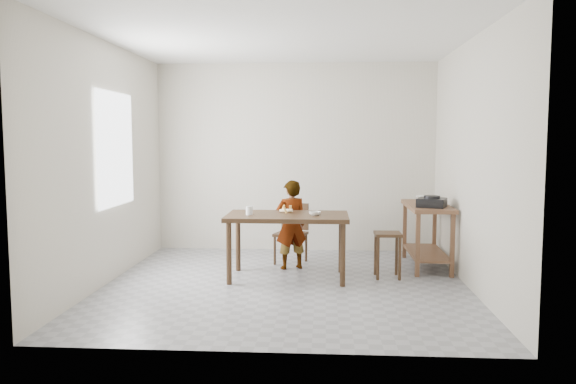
# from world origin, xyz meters

# --- Properties ---
(floor) EXTENTS (4.00, 4.00, 0.04)m
(floor) POSITION_xyz_m (0.00, 0.00, -0.02)
(floor) COLOR gray
(floor) RESTS_ON ground
(ceiling) EXTENTS (4.00, 4.00, 0.04)m
(ceiling) POSITION_xyz_m (0.00, 0.00, 2.72)
(ceiling) COLOR white
(ceiling) RESTS_ON wall_back
(wall_back) EXTENTS (4.00, 0.04, 2.70)m
(wall_back) POSITION_xyz_m (0.00, 2.02, 1.35)
(wall_back) COLOR beige
(wall_back) RESTS_ON ground
(wall_front) EXTENTS (4.00, 0.04, 2.70)m
(wall_front) POSITION_xyz_m (0.00, -2.02, 1.35)
(wall_front) COLOR beige
(wall_front) RESTS_ON ground
(wall_left) EXTENTS (0.04, 4.00, 2.70)m
(wall_left) POSITION_xyz_m (-2.02, 0.00, 1.35)
(wall_left) COLOR beige
(wall_left) RESTS_ON ground
(wall_right) EXTENTS (0.04, 4.00, 2.70)m
(wall_right) POSITION_xyz_m (2.02, 0.00, 1.35)
(wall_right) COLOR beige
(wall_right) RESTS_ON ground
(window_pane) EXTENTS (0.02, 1.10, 1.30)m
(window_pane) POSITION_xyz_m (-1.97, 0.20, 1.50)
(window_pane) COLOR white
(window_pane) RESTS_ON wall_left
(dining_table) EXTENTS (1.40, 0.80, 0.75)m
(dining_table) POSITION_xyz_m (0.00, 0.30, 0.38)
(dining_table) COLOR #392516
(dining_table) RESTS_ON floor
(prep_counter) EXTENTS (0.50, 1.20, 0.80)m
(prep_counter) POSITION_xyz_m (1.72, 1.00, 0.40)
(prep_counter) COLOR brown
(prep_counter) RESTS_ON floor
(child) EXTENTS (0.48, 0.41, 1.11)m
(child) POSITION_xyz_m (0.01, 0.78, 0.56)
(child) COLOR silver
(child) RESTS_ON floor
(dining_chair) EXTENTS (0.46, 0.46, 0.77)m
(dining_chair) POSITION_xyz_m (-0.01, 1.10, 0.39)
(dining_chair) COLOR #392516
(dining_chair) RESTS_ON floor
(stool) EXTENTS (0.31, 0.31, 0.53)m
(stool) POSITION_xyz_m (1.16, 0.40, 0.27)
(stool) COLOR #392516
(stool) RESTS_ON floor
(glass_tumbler) EXTENTS (0.08, 0.08, 0.10)m
(glass_tumbler) POSITION_xyz_m (-0.44, 0.24, 0.80)
(glass_tumbler) COLOR white
(glass_tumbler) RESTS_ON dining_table
(small_bowl) EXTENTS (0.15, 0.15, 0.04)m
(small_bowl) POSITION_xyz_m (0.32, 0.24, 0.77)
(small_bowl) COLOR silver
(small_bowl) RESTS_ON dining_table
(banana) EXTENTS (0.21, 0.18, 0.06)m
(banana) POSITION_xyz_m (-0.03, 0.44, 0.78)
(banana) COLOR yellow
(banana) RESTS_ON dining_table
(serving_bowl) EXTENTS (0.25, 0.25, 0.06)m
(serving_bowl) POSITION_xyz_m (1.75, 1.44, 0.83)
(serving_bowl) COLOR silver
(serving_bowl) RESTS_ON prep_counter
(gas_burner) EXTENTS (0.41, 0.41, 0.11)m
(gas_burner) POSITION_xyz_m (1.72, 0.70, 0.85)
(gas_burner) COLOR black
(gas_burner) RESTS_ON prep_counter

